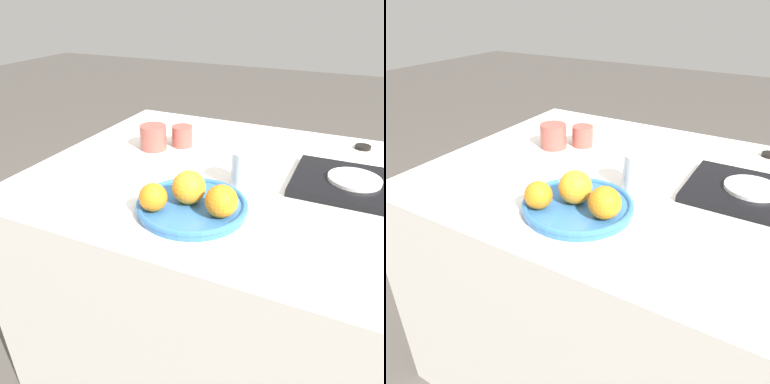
# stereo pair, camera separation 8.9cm
# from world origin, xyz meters

# --- Properties ---
(ground_plane) EXTENTS (12.00, 12.00, 0.00)m
(ground_plane) POSITION_xyz_m (0.00, 0.00, 0.00)
(ground_plane) COLOR #4C4742
(table) EXTENTS (1.15, 0.92, 0.77)m
(table) POSITION_xyz_m (0.00, 0.00, 0.38)
(table) COLOR silver
(table) RESTS_ON ground_plane
(fruit_platter) EXTENTS (0.27, 0.27, 0.03)m
(fruit_platter) POSITION_xyz_m (-0.02, -0.25, 0.78)
(fruit_platter) COLOR #336BAD
(fruit_platter) RESTS_ON table
(orange_0) EXTENTS (0.08, 0.08, 0.08)m
(orange_0) POSITION_xyz_m (-0.03, -0.24, 0.83)
(orange_0) COLOR orange
(orange_0) RESTS_ON fruit_platter
(orange_1) EXTENTS (0.08, 0.08, 0.08)m
(orange_1) POSITION_xyz_m (0.06, -0.27, 0.82)
(orange_1) COLOR orange
(orange_1) RESTS_ON fruit_platter
(orange_2) EXTENTS (0.07, 0.07, 0.07)m
(orange_2) POSITION_xyz_m (-0.09, -0.31, 0.82)
(orange_2) COLOR orange
(orange_2) RESTS_ON fruit_platter
(water_glass) EXTENTS (0.07, 0.07, 0.10)m
(water_glass) POSITION_xyz_m (0.05, -0.07, 0.82)
(water_glass) COLOR silver
(water_glass) RESTS_ON table
(serving_tray) EXTENTS (0.32, 0.26, 0.02)m
(serving_tray) POSITION_xyz_m (0.33, 0.04, 0.78)
(serving_tray) COLOR black
(serving_tray) RESTS_ON table
(side_plate) EXTENTS (0.14, 0.14, 0.01)m
(side_plate) POSITION_xyz_m (0.33, 0.04, 0.79)
(side_plate) COLOR white
(side_plate) RESTS_ON serving_tray
(cup_0) EXTENTS (0.09, 0.09, 0.08)m
(cup_0) POSITION_xyz_m (-0.31, 0.07, 0.81)
(cup_0) COLOR #9E4C42
(cup_0) RESTS_ON table
(cup_1) EXTENTS (0.07, 0.07, 0.07)m
(cup_1) POSITION_xyz_m (-0.23, 0.13, 0.80)
(cup_1) COLOR #9E4C42
(cup_1) RESTS_ON table
(napkin) EXTENTS (0.10, 0.13, 0.01)m
(napkin) POSITION_xyz_m (-0.46, -0.36, 0.77)
(napkin) COLOR white
(napkin) RESTS_ON table
(soy_dish) EXTENTS (0.05, 0.05, 0.01)m
(soy_dish) POSITION_xyz_m (0.34, 0.36, 0.77)
(soy_dish) COLOR black
(soy_dish) RESTS_ON table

